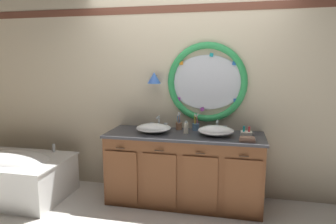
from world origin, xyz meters
The scene contains 13 objects.
ground_plane centered at (0.00, 0.00, 0.00)m, with size 14.00×14.00×0.00m, color silver.
back_wall_assembly centered at (0.02, 0.59, 1.31)m, with size 6.40×0.26×2.60m.
vanity_counter centered at (0.04, 0.24, 0.43)m, with size 1.85×0.66×0.85m.
bathtub centered at (-2.11, -0.09, 0.31)m, with size 1.44×0.89×0.61m.
sink_basin_left centered at (-0.32, 0.21, 0.90)m, with size 0.42×0.42×0.11m.
sink_basin_right centered at (0.41, 0.21, 0.91)m, with size 0.41×0.41×0.12m.
faucet_set_left centered at (-0.32, 0.47, 0.91)m, with size 0.23×0.13×0.16m.
faucet_set_right centered at (0.41, 0.47, 0.91)m, with size 0.24×0.14×0.14m.
toothbrush_holder_left centered at (-0.06, 0.44, 0.90)m, with size 0.08×0.08×0.22m.
toothbrush_holder_right centered at (0.15, 0.45, 0.90)m, with size 0.09×0.09×0.21m.
soap_dispenser centered at (0.06, 0.25, 0.92)m, with size 0.06×0.06×0.16m.
folded_hand_towel centered at (0.75, 0.03, 0.87)m, with size 0.17×0.10×0.05m.
toiletry_basket centered at (0.76, 0.32, 0.88)m, with size 0.13×0.12×0.11m.
Camera 1 is at (0.60, -3.16, 1.68)m, focal length 32.07 mm.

